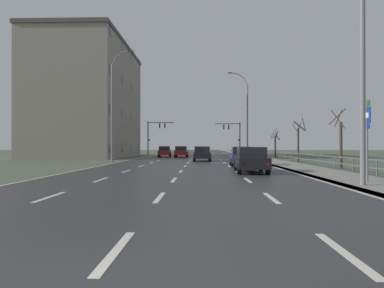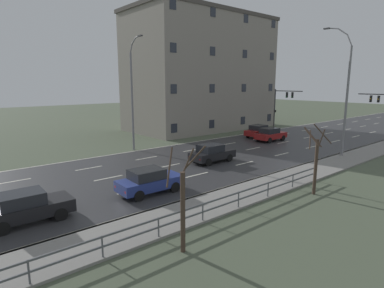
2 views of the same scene
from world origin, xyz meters
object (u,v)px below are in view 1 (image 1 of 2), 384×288
Objects in this scene: highway_sign at (367,130)px; car_mid_centre at (181,152)px; traffic_signal_right at (234,133)px; street_lamp_foreground at (358,52)px; street_lamp_left_bank at (113,107)px; brick_building at (89,101)px; car_far_left at (202,154)px; car_distant at (165,151)px; car_far_right at (242,156)px; street_lamp_midground at (246,116)px; traffic_signal_left at (154,132)px; car_near_right at (251,160)px.

highway_sign reaches higher than car_mid_centre.
street_lamp_foreground is at bearing -89.25° from traffic_signal_right.
brick_building is (-7.79, 16.04, 2.79)m from street_lamp_left_bank.
car_far_left is 14.49m from car_distant.
car_far_right is 30.47m from brick_building.
street_lamp_left_bank reaches higher than car_far_left.
car_mid_centre is (-9.03, 34.78, -4.51)m from street_lamp_foreground.
street_lamp_midground reaches higher than car_far_left.
traffic_signal_left is (-13.63, -0.90, 0.12)m from traffic_signal_right.
car_near_right is at bearing -90.33° from car_far_right.
street_lamp_foreground is at bearing -72.16° from traffic_signal_left.
car_distant is (-11.54, 35.88, -4.51)m from street_lamp_foreground.
car_near_right is 35.60m from brick_building.
street_lamp_foreground reaches higher than car_far_right.
street_lamp_left_bank is 14.18m from car_far_right.
traffic_signal_right is at bearing 22.45° from brick_building.
car_mid_centre is at bearing -4.96° from brick_building.
car_mid_centre is (-9.03, 1.57, -4.93)m from street_lamp_midground.
car_near_right is (-2.54, -37.93, -3.08)m from traffic_signal_right.
brick_building is (-16.62, 13.51, 7.45)m from car_far_left.
traffic_signal_right reaches higher than car_far_left.
traffic_signal_left is 9.32m from car_distant.
highway_sign is at bearing -49.55° from street_lamp_left_bank.
traffic_signal_left is at bearing 119.79° from car_mid_centre.
street_lamp_left_bank is 2.69× the size of car_near_right.
street_lamp_midground is 32.09m from highway_sign.
traffic_signal_left is at bearing 107.66° from car_near_right.
traffic_signal_right is (-0.59, 11.89, -1.86)m from street_lamp_midground.
street_lamp_foreground is at bearing -76.54° from car_far_right.
highway_sign is at bearing -55.67° from brick_building.
highway_sign is 0.87× the size of car_far_right.
car_mid_centre is 21.61m from car_far_right.
street_lamp_midground reaches higher than car_mid_centre.
highway_sign is 0.87× the size of car_mid_centre.
street_lamp_foreground is 0.98× the size of street_lamp_left_bank.
traffic_signal_left is at bearing 109.50° from highway_sign.
car_mid_centre is (-2.96, 12.33, 0.00)m from car_far_left.
highway_sign is 34.95m from car_mid_centre.
street_lamp_left_bank is 1.90× the size of traffic_signal_left.
street_lamp_left_bank is at bearing -138.28° from street_lamp_midground.
traffic_signal_left is at bearing 88.40° from street_lamp_left_bank.
traffic_signal_right is at bearing 37.01° from car_distant.
car_near_right is (-3.14, 7.17, -4.51)m from street_lamp_foreground.
street_lamp_foreground reaches higher than car_far_left.
car_far_right is (3.21, -8.39, 0.00)m from car_far_left.
traffic_signal_right is 0.97× the size of traffic_signal_left.
street_lamp_midground reaches higher than car_distant.
street_lamp_left_bank is at bearing -110.65° from car_mid_centre.
street_lamp_left_bank is 29.00m from traffic_signal_right.
traffic_signal_left reaches higher than car_near_right.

